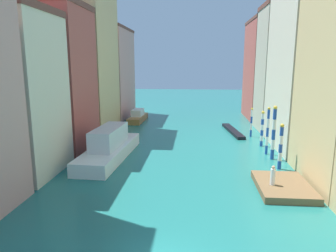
{
  "coord_description": "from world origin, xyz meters",
  "views": [
    {
      "loc": [
        1.34,
        -12.44,
        9.22
      ],
      "look_at": [
        -2.01,
        25.59,
        1.5
      ],
      "focal_mm": 32.99,
      "sensor_mm": 36.0,
      "label": 1
    }
  ],
  "objects": [
    {
      "name": "ground_plane",
      "position": [
        0.0,
        24.5,
        0.0
      ],
      "size": [
        154.0,
        154.0,
        0.0
      ],
      "primitive_type": "plane",
      "color": "#1E6B66"
    },
    {
      "name": "motorboat_0",
      "position": [
        -7.94,
        36.58,
        0.72
      ],
      "size": [
        2.27,
        7.25,
        1.96
      ],
      "color": "olive",
      "rests_on": "ground"
    },
    {
      "name": "building_right_2",
      "position": [
        13.81,
        22.39,
        9.69
      ],
      "size": [
        7.39,
        10.92,
        19.37
      ],
      "color": "beige",
      "rests_on": "ground"
    },
    {
      "name": "mooring_pole_2",
      "position": [
        8.8,
        19.18,
        2.51
      ],
      "size": [
        0.28,
        0.28,
        4.93
      ],
      "color": "#1E479E",
      "rests_on": "ground"
    },
    {
      "name": "building_left_4",
      "position": [
        -13.81,
        40.38,
        7.6
      ],
      "size": [
        7.39,
        11.95,
        15.18
      ],
      "color": "tan",
      "rests_on": "ground"
    },
    {
      "name": "mooring_pole_4",
      "position": [
        8.56,
        27.04,
        1.92
      ],
      "size": [
        0.27,
        0.27,
        3.75
      ],
      "color": "#1E479E",
      "rests_on": "ground"
    },
    {
      "name": "person_on_dock",
      "position": [
        7.1,
        9.47,
        1.18
      ],
      "size": [
        0.36,
        0.36,
        1.47
      ],
      "color": "white",
      "rests_on": "waterfront_dock"
    },
    {
      "name": "building_right_3",
      "position": [
        13.81,
        31.81,
        8.55
      ],
      "size": [
        7.39,
        7.42,
        17.07
      ],
      "color": "#BCB299",
      "rests_on": "ground"
    },
    {
      "name": "building_left_2",
      "position": [
        -13.81,
        19.62,
        7.73
      ],
      "size": [
        7.39,
        7.9,
        15.43
      ],
      "color": "#B25147",
      "rests_on": "ground"
    },
    {
      "name": "gondola_black",
      "position": [
        6.57,
        29.47,
        0.19
      ],
      "size": [
        2.2,
        8.97,
        0.39
      ],
      "color": "black",
      "rests_on": "ground"
    },
    {
      "name": "mooring_pole_3",
      "position": [
        8.93,
        22.36,
        2.09
      ],
      "size": [
        0.35,
        0.35,
        4.07
      ],
      "color": "#1E479E",
      "rests_on": "ground"
    },
    {
      "name": "building_left_3",
      "position": [
        -13.81,
        28.97,
        10.29
      ],
      "size": [
        7.39,
        10.2,
        20.54
      ],
      "color": "#DBB77A",
      "rests_on": "ground"
    },
    {
      "name": "vaporetto_white",
      "position": [
        -7.04,
        16.48,
        1.16
      ],
      "size": [
        3.79,
        12.1,
        3.12
      ],
      "color": "white",
      "rests_on": "ground"
    },
    {
      "name": "mooring_pole_0",
      "position": [
        8.92,
        14.55,
        2.12
      ],
      "size": [
        0.35,
        0.35,
        4.13
      ],
      "color": "#1E479E",
      "rests_on": "ground"
    },
    {
      "name": "mooring_pole_1",
      "position": [
        8.97,
        17.44,
        2.71
      ],
      "size": [
        0.37,
        0.37,
        5.31
      ],
      "color": "#1E479E",
      "rests_on": "ground"
    },
    {
      "name": "building_right_4",
      "position": [
        13.81,
        41.44,
        8.23
      ],
      "size": [
        7.39,
        11.45,
        16.44
      ],
      "color": "#B25147",
      "rests_on": "ground"
    },
    {
      "name": "waterfront_dock",
      "position": [
        7.99,
        9.86,
        0.25
      ],
      "size": [
        3.8,
        5.37,
        0.5
      ],
      "color": "brown",
      "rests_on": "ground"
    },
    {
      "name": "building_left_1",
      "position": [
        -13.81,
        11.63,
        6.86
      ],
      "size": [
        7.39,
        7.21,
        13.7
      ],
      "color": "beige",
      "rests_on": "ground"
    }
  ]
}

